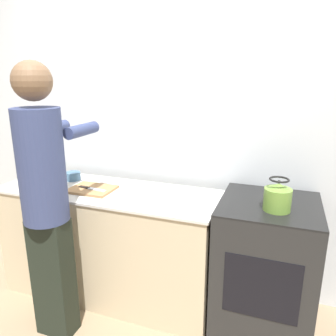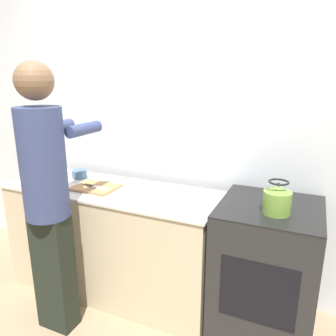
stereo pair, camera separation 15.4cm
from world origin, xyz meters
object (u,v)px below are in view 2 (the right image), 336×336
person (47,191)px  kettle (277,200)px  knife (95,187)px  canister_jar (55,168)px  cutting_board (96,187)px  bowl_prep (80,174)px  oven (265,270)px

person → kettle: size_ratio=8.91×
person → knife: bearing=85.0°
kettle → person: bearing=-162.4°
kettle → knife: bearing=179.5°
knife → canister_jar: 0.53m
person → cutting_board: person is taller
person → kettle: person is taller
knife → kettle: bearing=6.6°
person → cutting_board: 0.48m
knife → canister_jar: size_ratio=1.47×
knife → bowl_prep: bearing=154.8°
oven → cutting_board: 1.37m
person → canister_jar: size_ratio=11.05×
cutting_board → bowl_prep: bowl_prep is taller
knife → canister_jar: bearing=172.5°
bowl_prep → person: bearing=-67.8°
cutting_board → kettle: kettle is taller
oven → bowl_prep: (-1.59, 0.09, 0.46)m
kettle → cutting_board: bearing=178.7°
knife → oven: bearing=11.4°
knife → bowl_prep: bowl_prep is taller
person → knife: 0.46m
oven → cutting_board: (-1.30, -0.08, 0.43)m
oven → canister_jar: canister_jar is taller
oven → kettle: size_ratio=4.58×
kettle → bowl_prep: bearing=173.1°
oven → person: person is taller
person → canister_jar: 0.75m
cutting_board → knife: (0.01, -0.02, 0.01)m
person → kettle: bearing=17.6°
canister_jar → knife: bearing=-14.6°
cutting_board → kettle: bearing=-1.3°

